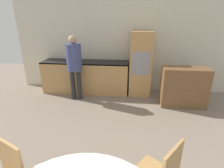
% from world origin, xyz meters
% --- Properties ---
extents(wall_back, '(6.10, 0.05, 2.60)m').
position_xyz_m(wall_back, '(0.00, 5.45, 1.30)').
color(wall_back, beige).
rests_on(wall_back, ground_plane).
extents(kitchen_counter, '(2.39, 0.60, 0.89)m').
position_xyz_m(kitchen_counter, '(-1.01, 5.10, 0.46)').
color(kitchen_counter, tan).
rests_on(kitchen_counter, ground_plane).
extents(oven_unit, '(0.57, 0.59, 1.71)m').
position_xyz_m(oven_unit, '(0.51, 5.11, 0.86)').
color(oven_unit, tan).
rests_on(oven_unit, ground_plane).
extents(sideboard, '(1.05, 0.45, 0.94)m').
position_xyz_m(sideboard, '(1.53, 4.50, 0.47)').
color(sideboard, brown).
rests_on(sideboard, ground_plane).
extents(person_standing, '(0.37, 0.37, 1.64)m').
position_xyz_m(person_standing, '(-1.14, 4.58, 1.01)').
color(person_standing, '#262628').
rests_on(person_standing, ground_plane).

